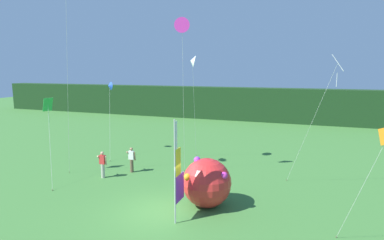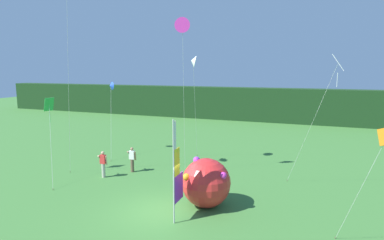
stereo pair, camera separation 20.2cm
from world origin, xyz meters
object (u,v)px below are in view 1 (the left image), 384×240
(kite_green_diamond_1, at_px, (48,108))
(kite_white_delta_2, at_px, (192,61))
(kite_white_diamond_5, at_px, (336,69))
(person_near_banner, at_px, (103,164))
(banner_flag, at_px, (178,173))
(person_mid_field, at_px, (132,159))
(inflatable_balloon, at_px, (207,183))
(kite_magenta_delta_6, at_px, (182,26))
(kite_blue_delta_4, at_px, (110,86))

(kite_green_diamond_1, xyz_separation_m, kite_white_delta_2, (7.40, 5.27, 2.84))
(kite_green_diamond_1, xyz_separation_m, kite_white_diamond_5, (16.00, 2.61, 2.36))
(person_near_banner, distance_m, kite_white_delta_2, 8.75)
(banner_flag, xyz_separation_m, kite_white_diamond_5, (6.29, 5.57, 4.41))
(banner_flag, bearing_deg, person_mid_field, 136.05)
(person_near_banner, bearing_deg, kite_white_diamond_5, 8.82)
(inflatable_balloon, relative_size, kite_magenta_delta_6, 0.25)
(person_near_banner, bearing_deg, kite_white_delta_2, 48.43)
(inflatable_balloon, relative_size, kite_green_diamond_1, 0.50)
(banner_flag, xyz_separation_m, kite_green_diamond_1, (-9.71, 2.97, 2.04))
(banner_flag, distance_m, person_mid_field, 7.51)
(person_mid_field, relative_size, kite_white_diamond_5, 0.22)
(banner_flag, distance_m, person_near_banner, 7.48)
(inflatable_balloon, xyz_separation_m, kite_white_diamond_5, (5.55, 3.73, 5.39))
(kite_blue_delta_4, bearing_deg, banner_flag, -43.67)
(kite_green_diamond_1, bearing_deg, kite_blue_delta_4, 86.66)
(inflatable_balloon, height_order, kite_white_diamond_5, kite_white_diamond_5)
(kite_green_diamond_1, xyz_separation_m, kite_blue_delta_4, (0.35, 5.98, 1.02))
(banner_flag, relative_size, inflatable_balloon, 1.89)
(person_near_banner, bearing_deg, person_mid_field, 54.43)
(person_near_banner, xyz_separation_m, kite_white_delta_2, (4.11, 4.64, 6.18))
(person_mid_field, xyz_separation_m, kite_magenta_delta_6, (3.37, 0.36, 8.13))
(kite_blue_delta_4, distance_m, kite_magenta_delta_6, 9.00)
(person_near_banner, distance_m, inflatable_balloon, 7.38)
(inflatable_balloon, xyz_separation_m, kite_magenta_delta_6, (-2.69, 3.66, 7.81))
(kite_magenta_delta_6, bearing_deg, person_near_banner, -156.99)
(person_near_banner, distance_m, kite_white_diamond_5, 14.07)
(inflatable_balloon, distance_m, kite_magenta_delta_6, 9.03)
(person_mid_field, distance_m, kite_white_diamond_5, 12.95)
(kite_green_diamond_1, bearing_deg, inflatable_balloon, -6.13)
(person_near_banner, relative_size, kite_white_delta_2, 0.22)
(person_near_banner, bearing_deg, kite_green_diamond_1, -169.07)
(inflatable_balloon, bearing_deg, banner_flag, -111.75)
(kite_white_diamond_5, distance_m, kite_magenta_delta_6, 8.59)
(banner_flag, relative_size, kite_white_diamond_5, 0.62)
(person_mid_field, xyz_separation_m, kite_green_diamond_1, (-4.39, -2.17, 3.35))
(kite_white_diamond_5, bearing_deg, person_near_banner, -171.18)
(person_near_banner, xyz_separation_m, inflatable_balloon, (7.16, -1.76, 0.31))
(banner_flag, bearing_deg, inflatable_balloon, 68.25)
(kite_white_delta_2, xyz_separation_m, kite_blue_delta_4, (-7.06, 0.70, -1.82))
(inflatable_balloon, relative_size, kite_blue_delta_4, 0.43)
(banner_flag, relative_size, person_near_banner, 2.77)
(inflatable_balloon, bearing_deg, kite_white_delta_2, 115.46)
(person_mid_field, height_order, kite_magenta_delta_6, kite_magenta_delta_6)
(inflatable_balloon, xyz_separation_m, kite_green_diamond_1, (-10.45, 1.12, 3.03))
(kite_white_diamond_5, bearing_deg, kite_white_delta_2, 162.78)
(banner_flag, distance_m, kite_blue_delta_4, 13.31)
(kite_blue_delta_4, distance_m, kite_white_diamond_5, 16.07)
(kite_green_diamond_1, bearing_deg, kite_white_diamond_5, 9.25)
(kite_blue_delta_4, bearing_deg, person_near_banner, -61.16)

